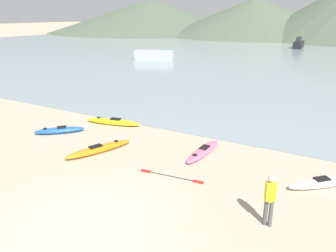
{
  "coord_description": "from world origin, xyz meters",
  "views": [
    {
      "loc": [
        6.45,
        -6.16,
        6.33
      ],
      "look_at": [
        -1.86,
        8.57,
        0.5
      ],
      "focal_mm": 35.0,
      "sensor_mm": 36.0,
      "label": 1
    }
  ],
  "objects": [
    {
      "name": "ground_plane",
      "position": [
        0.0,
        0.0,
        0.0
      ],
      "size": [
        400.0,
        400.0,
        0.0
      ],
      "primitive_type": "plane",
      "color": "tan"
    },
    {
      "name": "bay_water",
      "position": [
        0.0,
        44.15,
        0.03
      ],
      "size": [
        160.0,
        70.0,
        0.06
      ],
      "primitive_type": "cube",
      "color": "gray",
      "rests_on": "ground_plane"
    },
    {
      "name": "far_hill_left",
      "position": [
        -60.04,
        98.77,
        5.51
      ],
      "size": [
        71.65,
        71.65,
        11.01
      ],
      "primitive_type": "cone",
      "color": "#4C5B47",
      "rests_on": "ground_plane"
    },
    {
      "name": "far_hill_midleft",
      "position": [
        -21.42,
        96.34,
        5.43
      ],
      "size": [
        55.65,
        55.65,
        10.86
      ],
      "primitive_type": "cone",
      "color": "#4C5B47",
      "rests_on": "ground_plane"
    },
    {
      "name": "kayak_on_sand_0",
      "position": [
        0.86,
        7.15,
        0.13
      ],
      "size": [
        0.75,
        3.16,
        0.3
      ],
      "color": "#E5668C",
      "rests_on": "ground_plane"
    },
    {
      "name": "kayak_on_sand_1",
      "position": [
        -7.24,
        5.8,
        0.17
      ],
      "size": [
        2.37,
        2.3,
        0.38
      ],
      "color": "blue",
      "rests_on": "ground_plane"
    },
    {
      "name": "kayak_on_sand_2",
      "position": [
        -3.55,
        4.83,
        0.17
      ],
      "size": [
        1.8,
        3.43,
        0.38
      ],
      "color": "orange",
      "rests_on": "ground_plane"
    },
    {
      "name": "kayak_on_sand_3",
      "position": [
        -5.57,
        8.45,
        0.18
      ],
      "size": [
        3.54,
        1.34,
        0.4
      ],
      "color": "yellow",
      "rests_on": "ground_plane"
    },
    {
      "name": "kayak_on_sand_4",
      "position": [
        6.21,
        6.63,
        0.15
      ],
      "size": [
        2.72,
        2.7,
        0.35
      ],
      "color": "white",
      "rests_on": "ground_plane"
    },
    {
      "name": "person_near_foreground",
      "position": [
        4.87,
        2.99,
        1.0
      ],
      "size": [
        0.36,
        0.25,
        1.75
      ],
      "color": "#4C4C4C",
      "rests_on": "ground_plane"
    },
    {
      "name": "moored_boat_0",
      "position": [
        -3.32,
        62.12,
        0.81
      ],
      "size": [
        1.65,
        5.9,
        2.14
      ],
      "color": "black",
      "rests_on": "bay_water"
    },
    {
      "name": "moored_boat_1",
      "position": [
        -18.46,
        34.11,
        0.72
      ],
      "size": [
        5.85,
        3.03,
        1.31
      ],
      "color": "#B2B2B7",
      "rests_on": "bay_water"
    },
    {
      "name": "loose_paddle",
      "position": [
        0.66,
        4.35,
        0.01
      ],
      "size": [
        2.78,
        0.46,
        0.03
      ],
      "color": "black",
      "rests_on": "ground_plane"
    }
  ]
}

